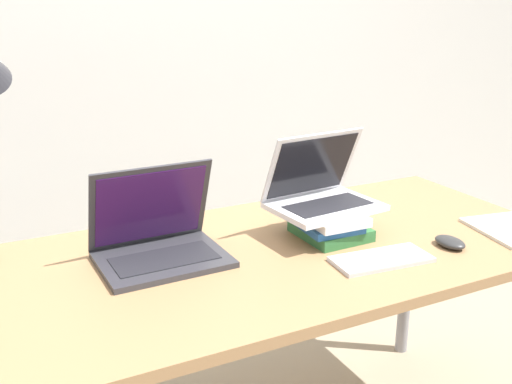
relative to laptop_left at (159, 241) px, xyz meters
name	(u,v)px	position (x,y,z in m)	size (l,w,h in m)	color
wall_back	(134,16)	(0.30, 1.16, 0.55)	(8.00, 0.05, 2.70)	silver
desk	(272,273)	(0.30, -0.09, -0.12)	(1.74, 0.80, 0.74)	#9E754C
laptop_left	(159,241)	(0.00, 0.00, 0.00)	(0.34, 0.27, 0.26)	#333338
book_stack	(327,223)	(0.50, -0.07, -0.01)	(0.20, 0.25, 0.08)	#33753D
laptop_on_books	(321,192)	(0.49, -0.03, 0.08)	(0.33, 0.26, 0.22)	silver
wireless_keyboard	(381,259)	(0.53, -0.29, -0.04)	(0.28, 0.14, 0.01)	silver
mouse	(450,242)	(0.76, -0.30, -0.04)	(0.07, 0.10, 0.03)	#2D2D2D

